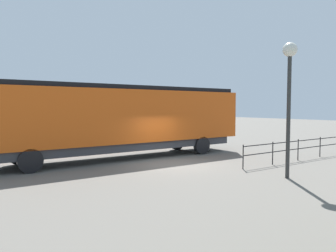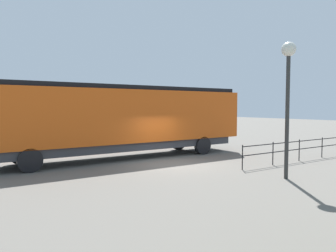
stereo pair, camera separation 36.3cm
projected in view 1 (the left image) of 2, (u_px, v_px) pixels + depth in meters
name	position (u px, v px, depth m)	size (l,w,h in m)	color
ground_plane	(173.00, 164.00, 16.74)	(120.00, 120.00, 0.00)	#666059
locomotive	(127.00, 118.00, 18.55)	(2.89, 15.75, 4.13)	#D15114
lamp_post	(289.00, 76.00, 13.21)	(0.58, 0.58, 5.57)	#2D2D2D
platform_fence	(298.00, 147.00, 17.84)	(0.05, 8.90, 1.17)	black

